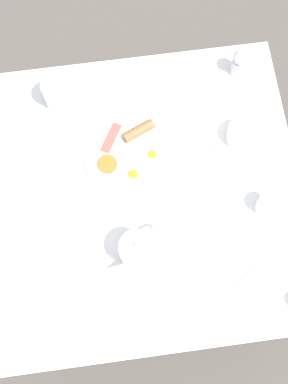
{
  "coord_description": "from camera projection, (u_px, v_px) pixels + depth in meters",
  "views": [
    {
      "loc": [
        -0.06,
        -0.46,
        2.27
      ],
      "look_at": [
        0.0,
        0.0,
        0.76
      ],
      "focal_mm": 50.0,
      "sensor_mm": 36.0,
      "label": 1
    }
  ],
  "objects": [
    {
      "name": "fork_by_plate",
      "position": [
        52.0,
        223.0,
        1.57
      ],
      "size": [
        0.17,
        0.11,
        0.0
      ],
      "rotation": [
        0.0,
        0.0,
        5.26
      ],
      "color": "silver",
      "rests_on": "table"
    },
    {
      "name": "knife_by_plate",
      "position": [
        71.0,
        313.0,
        1.49
      ],
      "size": [
        0.07,
        0.2,
        0.0
      ],
      "rotation": [
        0.0,
        0.0,
        6.02
      ],
      "color": "silver",
      "rests_on": "table"
    },
    {
      "name": "teacup_with_saucer_left",
      "position": [
        241.0,
        135.0,
        1.63
      ],
      "size": [
        0.16,
        0.16,
        0.06
      ],
      "color": "white",
      "rests_on": "table"
    },
    {
      "name": "water_glass_short",
      "position": [
        2.0,
        142.0,
        1.6
      ],
      "size": [
        0.08,
        0.08,
        0.09
      ],
      "color": "white",
      "rests_on": "table"
    },
    {
      "name": "creamer_jug",
      "position": [
        268.0,
        204.0,
        1.56
      ],
      "size": [
        0.09,
        0.06,
        0.07
      ],
      "color": "white",
      "rests_on": "table"
    },
    {
      "name": "teapot_near",
      "position": [
        138.0,
        250.0,
        1.49
      ],
      "size": [
        0.16,
        0.14,
        0.13
      ],
      "rotation": [
        0.0,
        0.0,
        3.85
      ],
      "color": "white",
      "rests_on": "table"
    },
    {
      "name": "water_glass_tall",
      "position": [
        56.0,
        94.0,
        1.64
      ],
      "size": [
        0.08,
        0.08,
        0.11
      ],
      "color": "white",
      "rests_on": "table"
    },
    {
      "name": "napkin_folded",
      "position": [
        259.0,
        297.0,
        1.51
      ],
      "size": [
        0.14,
        0.15,
        0.01
      ],
      "rotation": [
        0.0,
        0.0,
        5.35
      ],
      "color": "white",
      "rests_on": "table"
    },
    {
      "name": "table",
      "position": [
        144.0,
        201.0,
        1.67
      ],
      "size": [
        0.94,
        0.93,
        0.74
      ],
      "color": "silver",
      "rests_on": "ground_plane"
    },
    {
      "name": "ground_plane",
      "position": [
        144.0,
        243.0,
        2.31
      ],
      "size": [
        8.0,
        8.0,
        0.0
      ],
      "primitive_type": "plane",
      "color": "#4C4742"
    },
    {
      "name": "pepper_grinder",
      "position": [
        239.0,
        62.0,
        1.67
      ],
      "size": [
        0.05,
        0.05,
        0.11
      ],
      "color": "#BCBCC1",
      "rests_on": "table"
    },
    {
      "name": "breakfast_plate",
      "position": [
        130.0,
        153.0,
        1.63
      ],
      "size": [
        0.28,
        0.28,
        0.04
      ],
      "color": "white",
      "rests_on": "table"
    }
  ]
}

